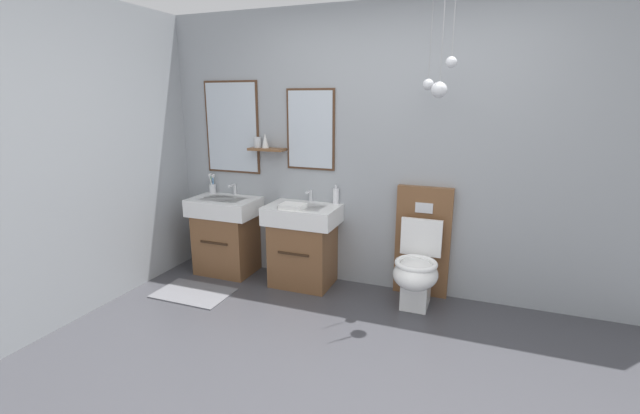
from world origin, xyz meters
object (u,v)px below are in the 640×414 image
object	(u,v)px
vanity_sink_right	(303,243)
folded_hand_towel	(293,206)
toothbrush_cup	(212,187)
soap_dispenser	(336,196)
toilet	(419,261)
vanity_sink_left	(227,233)

from	to	relation	value
vanity_sink_right	folded_hand_towel	world-z (taller)	folded_hand_towel
toothbrush_cup	soap_dispenser	size ratio (longest dim) A/B	1.15
toilet	folded_hand_towel	world-z (taller)	toilet
toothbrush_cup	soap_dispenser	xyz separation A→B (m)	(1.37, 0.01, 0.02)
folded_hand_towel	toothbrush_cup	bearing A→B (deg)	164.29
toothbrush_cup	folded_hand_towel	bearing A→B (deg)	-15.71
vanity_sink_left	toothbrush_cup	xyz separation A→B (m)	(-0.25, 0.16, 0.43)
soap_dispenser	folded_hand_towel	size ratio (longest dim) A/B	0.82
vanity_sink_left	folded_hand_towel	world-z (taller)	folded_hand_towel
vanity_sink_right	soap_dispenser	size ratio (longest dim) A/B	4.29
vanity_sink_left	toothbrush_cup	distance (m)	0.52
toilet	folded_hand_towel	distance (m)	1.21
vanity_sink_left	soap_dispenser	world-z (taller)	soap_dispenser
toothbrush_cup	folded_hand_towel	size ratio (longest dim) A/B	0.95
vanity_sink_left	toilet	xyz separation A→B (m)	(1.93, -0.00, -0.03)
folded_hand_towel	soap_dispenser	bearing A→B (deg)	45.55
toilet	toothbrush_cup	world-z (taller)	toilet
vanity_sink_right	folded_hand_towel	distance (m)	0.41
toilet	folded_hand_towel	bearing A→B (deg)	-172.98
soap_dispenser	folded_hand_towel	distance (m)	0.44
toilet	folded_hand_towel	xyz separation A→B (m)	(-1.13, -0.14, 0.42)
folded_hand_towel	toilet	bearing A→B (deg)	7.02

